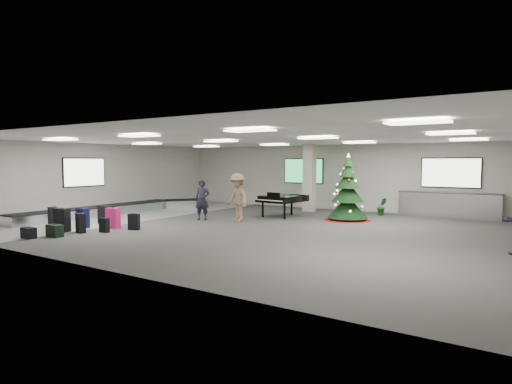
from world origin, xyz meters
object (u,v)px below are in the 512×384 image
Objects in this scene: traveler_b at (237,197)px; service_counter at (448,205)px; baggage_carousel at (118,209)px; potted_plant_left at (382,206)px; christmas_tree at (348,197)px; grand_piano at (282,199)px; pink_suitcase at (113,218)px; traveler_a at (202,200)px.

service_counter is at bearing 61.69° from traveler_b.
baggage_carousel is 6.09m from traveler_b.
baggage_carousel is 11.86m from potted_plant_left.
christmas_tree reaches higher than grand_piano.
grand_piano reaches higher than potted_plant_left.
pink_suitcase reaches higher than baggage_carousel.
grand_piano is at bearing 30.81° from traveler_a.
pink_suitcase is 7.02m from grand_piano.
traveler_a is 2.06× the size of potted_plant_left.
potted_plant_left is (5.68, 5.48, -0.42)m from traveler_a.
potted_plant_left is at bearing 40.38° from pink_suitcase.
service_counter is 2.13× the size of traveler_b.
christmas_tree is (9.55, 3.64, 0.72)m from baggage_carousel.
potted_plant_left is (0.69, 2.33, -0.53)m from christmas_tree.
traveler_a reaches higher than pink_suitcase.
potted_plant_left is (10.24, 5.97, 0.19)m from baggage_carousel.
service_counter is at bearing 33.71° from pink_suitcase.
grand_piano reaches higher than service_counter.
grand_piano is 1.07× the size of traveler_b.
service_counter is at bearing 27.67° from baggage_carousel.
potted_plant_left is at bearing 71.14° from traveler_b.
service_counter is 2.46× the size of traveler_a.
baggage_carousel is 10.24m from christmas_tree.
traveler_a is (-2.18, -2.71, 0.05)m from grand_piano.
grand_piano is 4.48m from potted_plant_left.
traveler_b reaches higher than service_counter.
grand_piano is (-6.09, -3.54, 0.22)m from service_counter.
traveler_a is (4.56, 0.49, 0.61)m from baggage_carousel.
baggage_carousel is 4.63m from traveler_a.
service_counter is 7.05m from grand_piano.
service_counter is 5.41× the size of pink_suitcase.
traveler_b is at bearing -140.14° from service_counter.
traveler_a is (-4.98, -3.15, -0.11)m from christmas_tree.
grand_piano is at bearing 48.93° from pink_suitcase.
christmas_tree reaches higher than pink_suitcase.
christmas_tree is at bearing -136.75° from service_counter.
pink_suitcase is 9.07m from christmas_tree.
baggage_carousel is at bearing 165.80° from traveler_a.
christmas_tree is at bearing -106.59° from potted_plant_left.
traveler_b is at bearing 44.09° from pink_suitcase.
grand_piano reaches higher than baggage_carousel.
baggage_carousel is at bearing -152.33° from service_counter.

